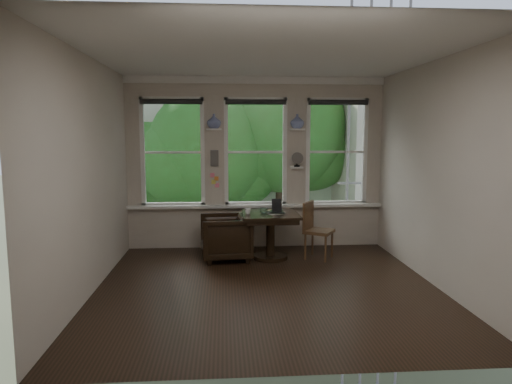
{
  "coord_description": "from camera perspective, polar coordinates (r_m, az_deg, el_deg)",
  "views": [
    {
      "loc": [
        -0.56,
        -5.83,
        2.04
      ],
      "look_at": [
        -0.09,
        0.9,
        1.16
      ],
      "focal_mm": 32.0,
      "sensor_mm": 36.0,
      "label": 1
    }
  ],
  "objects": [
    {
      "name": "shelf_left",
      "position": [
        7.98,
        -5.26,
        7.81
      ],
      "size": [
        0.26,
        0.16,
        0.03
      ],
      "primitive_type": "cube",
      "color": "white",
      "rests_on": "ground"
    },
    {
      "name": "armchair_left",
      "position": [
        7.41,
        -3.82,
        -5.67
      ],
      "size": [
        0.87,
        0.85,
        0.73
      ],
      "primitive_type": "imported",
      "rotation": [
        0.0,
        0.0,
        -1.48
      ],
      "color": "black",
      "rests_on": "ground"
    },
    {
      "name": "drinking_glass",
      "position": [
        7.27,
        0.97,
        -2.41
      ],
      "size": [
        0.14,
        0.14,
        0.1
      ],
      "primitive_type": "imported",
      "rotation": [
        0.0,
        0.0,
        -0.09
      ],
      "color": "white",
      "rests_on": "table"
    },
    {
      "name": "ground",
      "position": [
        6.2,
        1.4,
        -11.78
      ],
      "size": [
        4.5,
        4.5,
        0.0
      ],
      "primitive_type": "plane",
      "color": "black",
      "rests_on": "ground"
    },
    {
      "name": "ceiling",
      "position": [
        5.94,
        1.5,
        16.73
      ],
      "size": [
        4.5,
        4.5,
        0.0
      ],
      "primitive_type": "plane",
      "rotation": [
        3.14,
        0.0,
        0.0
      ],
      "color": "silver",
      "rests_on": "ground"
    },
    {
      "name": "window_center",
      "position": [
        8.11,
        -0.07,
        5.01
      ],
      "size": [
        1.1,
        0.12,
        1.9
      ],
      "primitive_type": null,
      "color": "white",
      "rests_on": "ground"
    },
    {
      "name": "side_chair_right",
      "position": [
        7.5,
        7.88,
        -4.82
      ],
      "size": [
        0.58,
        0.58,
        0.92
      ],
      "primitive_type": null,
      "rotation": [
        0.0,
        0.0,
        1.03
      ],
      "color": "#492B1A",
      "rests_on": "ground"
    },
    {
      "name": "sticky_notes",
      "position": [
        8.06,
        -5.19,
        1.76
      ],
      "size": [
        0.16,
        0.01,
        0.24
      ],
      "primitive_type": null,
      "color": "pink",
      "rests_on": "ground"
    },
    {
      "name": "mug",
      "position": [
        7.29,
        -1.03,
        -2.41
      ],
      "size": [
        0.1,
        0.1,
        0.09
      ],
      "primitive_type": "imported",
      "rotation": [
        0.0,
        0.0,
        0.01
      ],
      "color": "white",
      "rests_on": "table"
    },
    {
      "name": "wall_front",
      "position": [
        3.66,
        4.8,
        -1.05
      ],
      "size": [
        4.5,
        0.0,
        4.5
      ],
      "primitive_type": "plane",
      "rotation": [
        -1.57,
        0.0,
        0.0
      ],
      "color": "beige",
      "rests_on": "ground"
    },
    {
      "name": "papers",
      "position": [
        7.38,
        2.15,
        -2.64
      ],
      "size": [
        0.32,
        0.36,
        0.0
      ],
      "primitive_type": "cube",
      "rotation": [
        0.0,
        0.0,
        0.38
      ],
      "color": "silver",
      "rests_on": "table"
    },
    {
      "name": "window_left",
      "position": [
        8.14,
        -10.34,
        4.9
      ],
      "size": [
        1.1,
        0.12,
        1.9
      ],
      "primitive_type": null,
      "color": "white",
      "rests_on": "ground"
    },
    {
      "name": "wall_back",
      "position": [
        8.12,
        -0.07,
        3.6
      ],
      "size": [
        4.5,
        0.0,
        4.5
      ],
      "primitive_type": "plane",
      "rotation": [
        1.57,
        0.0,
        0.0
      ],
      "color": "beige",
      "rests_on": "ground"
    },
    {
      "name": "wall_right",
      "position": [
        6.5,
        21.64,
        2.13
      ],
      "size": [
        0.0,
        4.5,
        4.5
      ],
      "primitive_type": "plane",
      "rotation": [
        1.57,
        0.0,
        -1.57
      ],
      "color": "beige",
      "rests_on": "ground"
    },
    {
      "name": "desk_fan",
      "position": [
        8.08,
        5.14,
        3.76
      ],
      "size": [
        0.2,
        0.2,
        0.24
      ],
      "primitive_type": null,
      "color": "#59544F",
      "rests_on": "ground"
    },
    {
      "name": "cushion_red",
      "position": [
        7.39,
        -3.83,
        -5.02
      ],
      "size": [
        0.45,
        0.45,
        0.06
      ],
      "primitive_type": "cube",
      "color": "maroon",
      "rests_on": "armchair_left"
    },
    {
      "name": "laptop",
      "position": [
        7.28,
        2.37,
        -2.7
      ],
      "size": [
        0.37,
        0.33,
        0.02
      ],
      "primitive_type": "imported",
      "rotation": [
        0.0,
        0.0,
        -0.49
      ],
      "color": "black",
      "rests_on": "table"
    },
    {
      "name": "vase_right",
      "position": [
        8.09,
        5.18,
        8.79
      ],
      "size": [
        0.24,
        0.24,
        0.25
      ],
      "primitive_type": "imported",
      "color": "silver",
      "rests_on": "shelf_right"
    },
    {
      "name": "table",
      "position": [
        7.45,
        1.82,
        -5.51
      ],
      "size": [
        0.9,
        0.9,
        0.75
      ],
      "primitive_type": null,
      "color": "black",
      "rests_on": "ground"
    },
    {
      "name": "intercom",
      "position": [
        8.03,
        -5.22,
        4.24
      ],
      "size": [
        0.14,
        0.06,
        0.28
      ],
      "primitive_type": "cube",
      "color": "#59544F",
      "rests_on": "ground"
    },
    {
      "name": "wall_left",
      "position": [
        6.1,
        -20.12,
        1.89
      ],
      "size": [
        0.0,
        4.5,
        4.5
      ],
      "primitive_type": "plane",
      "rotation": [
        1.57,
        0.0,
        1.57
      ],
      "color": "beige",
      "rests_on": "ground"
    },
    {
      "name": "shelf_right",
      "position": [
        8.08,
        5.16,
        7.81
      ],
      "size": [
        0.26,
        0.16,
        0.03
      ],
      "primitive_type": "cube",
      "color": "white",
      "rests_on": "ground"
    },
    {
      "name": "window_right",
      "position": [
        8.33,
        9.97,
        4.96
      ],
      "size": [
        1.1,
        0.12,
        1.9
      ],
      "primitive_type": null,
      "color": "white",
      "rests_on": "ground"
    },
    {
      "name": "tablet",
      "position": [
        7.47,
        2.6,
        -1.68
      ],
      "size": [
        0.16,
        0.09,
        0.22
      ],
      "primitive_type": "cube",
      "rotation": [
        -0.26,
        0.0,
        0.06
      ],
      "color": "black",
      "rests_on": "table"
    },
    {
      "name": "vase_left",
      "position": [
        7.99,
        -5.27,
        8.81
      ],
      "size": [
        0.24,
        0.24,
        0.25
      ],
      "primitive_type": "imported",
      "color": "silver",
      "rests_on": "shelf_left"
    }
  ]
}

